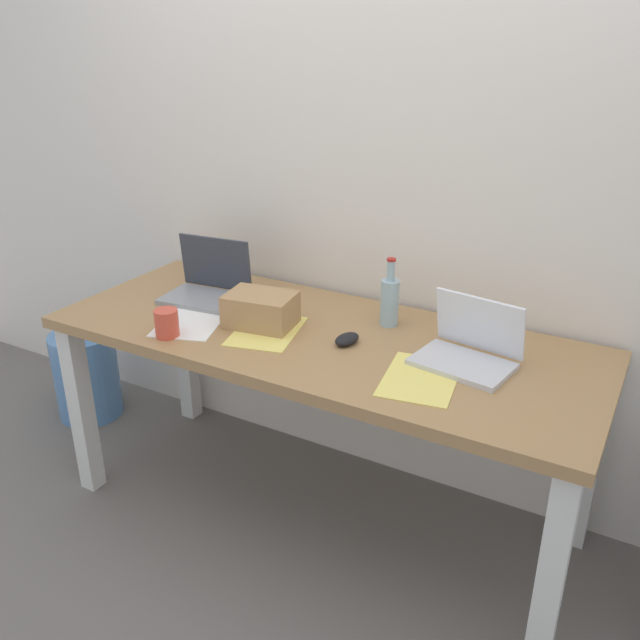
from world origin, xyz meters
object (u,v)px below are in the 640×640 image
(desk, at_px, (320,358))
(laptop_right, at_px, (468,350))
(coffee_mug, at_px, (167,323))
(water_cooler_jug, at_px, (86,374))
(computer_mouse, at_px, (347,339))
(beer_bottle, at_px, (390,300))
(laptop_left, at_px, (208,286))
(cardboard_box, at_px, (261,310))

(desk, bearing_deg, laptop_right, 3.65)
(coffee_mug, xyz_separation_m, water_cooler_jug, (-0.88, 0.36, -0.59))
(computer_mouse, bearing_deg, beer_bottle, 87.06)
(laptop_right, height_order, water_cooler_jug, laptop_right)
(water_cooler_jug, bearing_deg, laptop_left, -0.86)
(laptop_left, height_order, cardboard_box, laptop_left)
(beer_bottle, relative_size, water_cooler_jug, 0.52)
(desk, height_order, cardboard_box, cardboard_box)
(desk, height_order, coffee_mug, coffee_mug)
(laptop_left, distance_m, computer_mouse, 0.66)
(laptop_right, height_order, coffee_mug, laptop_right)
(laptop_left, bearing_deg, beer_bottle, 8.75)
(water_cooler_jug, bearing_deg, cardboard_box, -6.57)
(beer_bottle, distance_m, cardboard_box, 0.45)
(desk, height_order, laptop_left, laptop_left)
(coffee_mug, bearing_deg, water_cooler_jug, 157.92)
(computer_mouse, bearing_deg, water_cooler_jug, -172.63)
(desk, bearing_deg, water_cooler_jug, 176.25)
(computer_mouse, distance_m, cardboard_box, 0.33)
(laptop_left, xyz_separation_m, coffee_mug, (0.10, -0.34, -0.00))
(computer_mouse, bearing_deg, laptop_right, 20.57)
(cardboard_box, bearing_deg, computer_mouse, 2.38)
(desk, height_order, water_cooler_jug, desk)
(desk, height_order, laptop_right, laptop_right)
(cardboard_box, bearing_deg, desk, 10.81)
(laptop_left, xyz_separation_m, beer_bottle, (0.71, 0.11, 0.04))
(laptop_right, bearing_deg, beer_bottle, 155.43)
(laptop_right, xyz_separation_m, cardboard_box, (-0.72, -0.07, 0.01))
(computer_mouse, bearing_deg, desk, 178.92)
(laptop_left, bearing_deg, coffee_mug, -74.05)
(beer_bottle, bearing_deg, desk, -133.23)
(water_cooler_jug, bearing_deg, coffee_mug, -22.08)
(desk, relative_size, laptop_left, 5.87)
(computer_mouse, relative_size, coffee_mug, 1.05)
(computer_mouse, bearing_deg, laptop_left, -176.95)
(computer_mouse, distance_m, water_cooler_jug, 1.54)
(beer_bottle, xyz_separation_m, cardboard_box, (-0.39, -0.22, -0.03))
(beer_bottle, xyz_separation_m, coffee_mug, (-0.61, -0.45, -0.04))
(computer_mouse, xyz_separation_m, coffee_mug, (-0.55, -0.24, 0.03))
(laptop_right, distance_m, cardboard_box, 0.72)
(desk, bearing_deg, beer_bottle, 46.77)
(laptop_left, height_order, computer_mouse, laptop_left)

